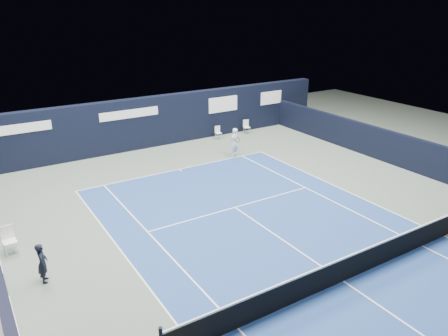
% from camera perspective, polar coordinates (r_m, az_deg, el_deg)
% --- Properties ---
extents(ground, '(48.00, 48.00, 0.00)m').
position_cam_1_polar(ground, '(16.26, 10.16, -10.90)').
color(ground, '#516054').
rests_on(ground, ground).
extents(court_surface, '(10.97, 23.77, 0.01)m').
position_cam_1_polar(court_surface, '(15.11, 15.34, -14.09)').
color(court_surface, navy).
rests_on(court_surface, ground).
extents(enclosure_wall_right, '(0.30, 22.00, 1.80)m').
position_cam_1_polar(enclosure_wall_right, '(25.65, 21.97, 2.17)').
color(enclosure_wall_right, black).
rests_on(enclosure_wall_right, ground).
extents(folding_chair_back_a, '(0.42, 0.40, 0.84)m').
position_cam_1_polar(folding_chair_back_a, '(28.80, -0.79, 4.80)').
color(folding_chair_back_a, silver).
rests_on(folding_chair_back_a, ground).
extents(folding_chair_back_b, '(0.49, 0.48, 0.92)m').
position_cam_1_polar(folding_chair_back_b, '(30.03, 2.93, 5.54)').
color(folding_chair_back_b, silver).
rests_on(folding_chair_back_b, ground).
extents(line_judge_chair, '(0.50, 0.48, 1.03)m').
position_cam_1_polar(line_judge_chair, '(17.57, -26.34, -8.17)').
color(line_judge_chair, white).
rests_on(line_judge_chair, ground).
extents(line_judge, '(0.42, 0.56, 1.37)m').
position_cam_1_polar(line_judge, '(15.38, -22.63, -11.37)').
color(line_judge, black).
rests_on(line_judge, ground).
extents(court_markings, '(11.03, 23.83, 0.00)m').
position_cam_1_polar(court_markings, '(15.11, 15.35, -14.07)').
color(court_markings, white).
rests_on(court_markings, court_surface).
extents(tennis_net, '(12.90, 0.10, 1.10)m').
position_cam_1_polar(tennis_net, '(14.83, 15.53, -12.49)').
color(tennis_net, black).
rests_on(tennis_net, ground).
extents(back_sponsor_wall, '(26.00, 0.63, 3.10)m').
position_cam_1_polar(back_sponsor_wall, '(27.22, -10.37, 5.84)').
color(back_sponsor_wall, black).
rests_on(back_sponsor_wall, ground).
extents(tennis_player, '(0.73, 0.93, 1.69)m').
position_cam_1_polar(tennis_player, '(25.32, 1.35, 3.37)').
color(tennis_player, white).
rests_on(tennis_player, ground).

